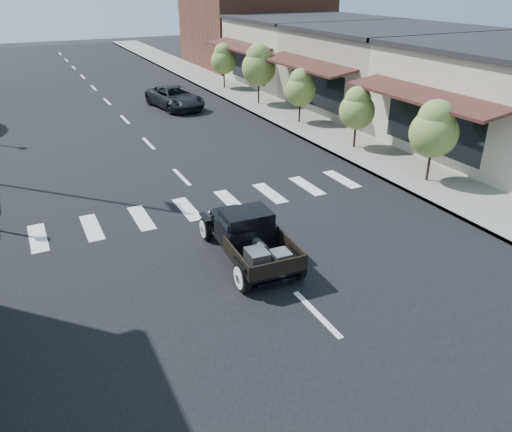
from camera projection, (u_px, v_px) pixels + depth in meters
name	position (u px, v px, depth m)	size (l,w,h in m)	color
ground	(260.00, 257.00, 14.23)	(120.00, 120.00, 0.00)	black
road	(134.00, 128.00, 26.37)	(14.00, 80.00, 0.02)	black
road_markings	(160.00, 156.00, 22.33)	(12.00, 60.00, 0.06)	silver
sidewalk_right	(275.00, 110.00, 29.72)	(3.00, 80.00, 0.15)	gray
storefront_mid	(388.00, 70.00, 29.75)	(10.00, 9.00, 4.50)	gray
storefront_far	(308.00, 52.00, 37.04)	(10.00, 9.00, 4.50)	#BAB29E
far_building_right	(255.00, 24.00, 44.80)	(11.00, 10.00, 7.00)	brown
small_tree_a	(432.00, 143.00, 18.62)	(1.79, 1.79, 2.99)	olive
small_tree_b	(356.00, 118.00, 22.48)	(1.60, 1.60, 2.66)	olive
small_tree_c	(300.00, 97.00, 26.48)	(1.63, 1.63, 2.72)	olive
small_tree_d	(259.00, 75.00, 30.34)	(2.06, 2.06, 3.43)	olive
small_tree_e	(224.00, 66.00, 34.90)	(1.76, 1.76, 2.93)	olive
hotrod_pickup	(249.00, 236.00, 13.86)	(1.92, 4.11, 1.42)	black
second_car	(175.00, 98.00, 30.23)	(2.15, 4.65, 1.29)	black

